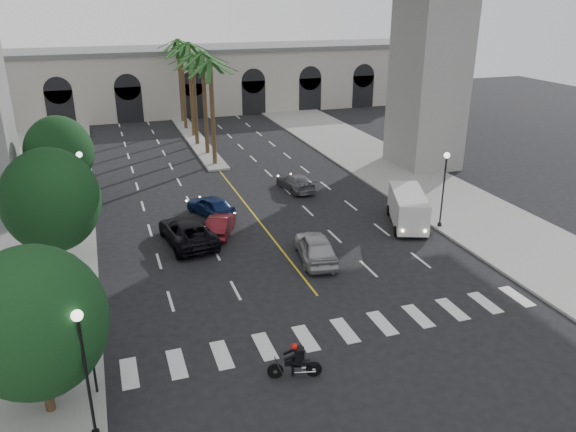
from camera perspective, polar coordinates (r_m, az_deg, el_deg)
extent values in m
plane|color=black|center=(28.63, 4.54, -9.97)|extent=(140.00, 140.00, 0.00)
cube|color=gray|center=(40.44, -24.60, -2.07)|extent=(8.00, 100.00, 0.15)
cube|color=gray|center=(47.29, 14.15, 2.57)|extent=(8.00, 100.00, 0.15)
cube|color=gray|center=(62.88, -9.33, 7.63)|extent=(2.00, 24.00, 0.20)
cube|color=#BAB2A7|center=(78.69, -11.77, 13.14)|extent=(70.00, 10.00, 8.00)
cube|color=slate|center=(78.21, -12.01, 16.22)|extent=(71.00, 10.50, 0.50)
cube|color=gray|center=(52.86, 14.34, 16.00)|extent=(5.00, 6.00, 20.80)
cylinder|color=#47331E|center=(52.27, -7.66, 10.13)|extent=(0.40, 0.40, 9.50)
cylinder|color=#47331E|center=(56.12, -8.42, 11.03)|extent=(0.40, 0.40, 9.80)
cylinder|color=#47331E|center=(59.99, -9.44, 11.41)|extent=(0.40, 0.40, 9.30)
cylinder|color=#47331E|center=(63.87, -9.80, 12.36)|extent=(0.40, 0.40, 10.10)
cylinder|color=#47331E|center=(67.78, -10.58, 12.61)|extent=(0.40, 0.40, 9.60)
cylinder|color=#47331E|center=(71.72, -10.87, 13.19)|extent=(0.40, 0.40, 9.90)
cylinder|color=#382616|center=(23.88, -23.28, -15.71)|extent=(0.36, 0.36, 2.34)
ellipsoid|color=black|center=(22.36, -24.37, -9.80)|extent=(5.20, 5.20, 5.72)
cylinder|color=#382616|center=(35.20, -22.25, -3.08)|extent=(0.36, 0.36, 2.45)
ellipsoid|color=black|center=(34.15, -22.95, 1.49)|extent=(5.44, 5.44, 5.98)
cylinder|color=#382616|center=(46.48, -21.75, 2.71)|extent=(0.36, 0.36, 2.27)
ellipsoid|color=black|center=(45.73, -22.23, 5.99)|extent=(5.04, 5.04, 5.54)
cylinder|color=black|center=(21.28, -19.72, -15.37)|extent=(0.11, 0.11, 5.00)
sphere|color=white|center=(19.91, -20.65, -9.45)|extent=(0.40, 0.40, 0.40)
cylinder|color=black|center=(41.05, -19.56, -0.82)|extent=(0.28, 0.28, 0.36)
cylinder|color=black|center=(40.24, -19.99, 2.37)|extent=(0.11, 0.11, 5.00)
sphere|color=white|center=(39.54, -20.46, 5.86)|extent=(0.40, 0.40, 0.40)
cylinder|color=black|center=(39.92, 15.13, -0.93)|extent=(0.28, 0.28, 0.36)
cylinder|color=black|center=(39.08, 15.47, 2.35)|extent=(0.11, 0.11, 5.00)
sphere|color=white|center=(38.36, 15.85, 5.95)|extent=(0.40, 0.40, 0.40)
cylinder|color=black|center=(23.81, -19.27, -13.48)|extent=(0.10, 0.10, 3.50)
cube|color=black|center=(23.01, -19.73, -10.40)|extent=(0.25, 0.18, 0.80)
cylinder|color=black|center=(27.23, -19.41, -8.78)|extent=(0.10, 0.10, 3.50)
cube|color=black|center=(26.53, -19.81, -5.98)|extent=(0.25, 0.18, 0.80)
cylinder|color=black|center=(24.26, -1.30, -15.46)|extent=(0.68, 0.28, 0.68)
cylinder|color=black|center=(24.37, 2.65, -15.28)|extent=(0.68, 0.28, 0.68)
cube|color=silver|center=(24.25, 0.82, -15.20)|extent=(0.52, 0.42, 0.29)
cube|color=black|center=(24.06, 0.41, -14.62)|extent=(0.66, 0.40, 0.23)
cube|color=black|center=(24.12, 1.65, -14.65)|extent=(0.56, 0.39, 0.14)
cylinder|color=black|center=(23.89, -0.70, -14.18)|extent=(0.19, 0.61, 0.03)
cube|color=black|center=(23.85, 1.02, -13.85)|extent=(0.39, 0.49, 0.59)
cube|color=black|center=(23.83, 1.47, -13.72)|extent=(0.24, 0.37, 0.43)
sphere|color=red|center=(23.62, 0.64, -13.11)|extent=(0.29, 0.29, 0.29)
imported|color=#A3A2A7|center=(33.73, 2.84, -3.17)|extent=(2.77, 5.21, 1.69)
imported|color=#511016|center=(37.59, -6.92, -0.90)|extent=(2.97, 4.37, 1.36)
imported|color=black|center=(36.52, -10.16, -1.53)|extent=(3.42, 6.24, 1.66)
imported|color=slate|center=(45.95, 0.78, 3.46)|extent=(2.34, 4.76, 1.33)
imported|color=navy|center=(40.99, -7.87, 1.07)|extent=(3.34, 4.61, 1.46)
cube|color=silver|center=(39.41, 12.09, 0.87)|extent=(3.94, 5.91, 2.05)
cube|color=black|center=(36.91, 12.73, -0.20)|extent=(1.86, 0.94, 0.87)
cylinder|color=black|center=(37.82, 10.96, -1.53)|extent=(0.53, 0.77, 0.72)
cylinder|color=black|center=(38.16, 13.86, -1.57)|extent=(0.53, 0.77, 0.72)
cylinder|color=black|center=(41.40, 10.25, 0.58)|extent=(0.53, 0.77, 0.72)
cylinder|color=black|center=(41.71, 12.90, 0.53)|extent=(0.53, 0.77, 0.72)
imported|color=black|center=(30.76, -19.72, -6.60)|extent=(0.81, 0.73, 1.86)
imported|color=black|center=(29.66, -25.76, -8.68)|extent=(1.13, 1.12, 1.85)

